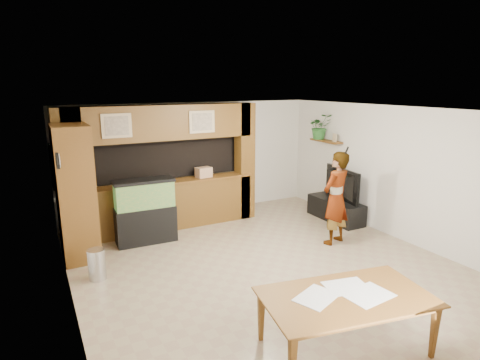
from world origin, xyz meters
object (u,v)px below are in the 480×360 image
pantry_cabinet (75,193)px  aquarium (145,212)px  television (337,184)px  person (336,198)px  dining_table (347,324)px

pantry_cabinet → aquarium: pantry_cabinet is taller
television → person: size_ratio=0.69×
pantry_cabinet → aquarium: bearing=4.7°
dining_table → aquarium: bearing=115.3°
aquarium → dining_table: 4.47m
aquarium → person: person is taller
aquarium → pantry_cabinet: bearing=-173.1°
person → pantry_cabinet: bearing=-36.6°
pantry_cabinet → television: bearing=-6.3°
pantry_cabinet → dining_table: size_ratio=1.23×
aquarium → television: (4.14, -0.69, 0.21)m
person → dining_table: (-2.04, -2.58, -0.56)m
person → aquarium: bearing=-44.7°
person → dining_table: bearing=35.3°
television → person: 1.40m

